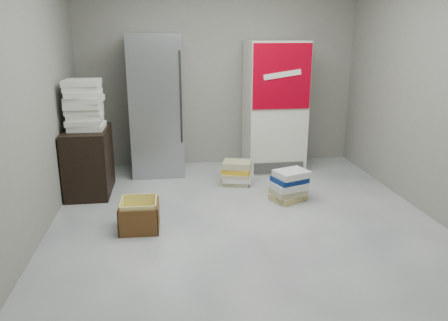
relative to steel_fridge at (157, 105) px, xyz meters
name	(u,v)px	position (x,y,z in m)	size (l,w,h in m)	color
ground	(250,233)	(0.90, -2.13, -0.95)	(5.00, 5.00, 0.00)	silver
room_shell	(253,46)	(0.90, -2.13, 0.85)	(4.04, 5.04, 2.82)	gray
steel_fridge	(157,105)	(0.00, 0.00, 0.00)	(0.70, 0.72, 1.90)	#A0A3A8
coke_cooler	(274,106)	(1.65, -0.01, -0.05)	(0.80, 0.73, 1.80)	silver
wood_shelf	(89,161)	(-0.83, -0.73, -0.55)	(0.50, 0.80, 0.80)	black
supply_box_stack	(84,105)	(-0.82, -0.73, 0.14)	(0.43, 0.45, 0.58)	silver
phonebook_stack_main	(289,186)	(1.52, -1.33, -0.76)	(0.48, 0.43, 0.37)	tan
phonebook_stack_side	(236,173)	(1.00, -0.68, -0.79)	(0.43, 0.38, 0.31)	tan
cardboard_box	(139,217)	(-0.18, -1.88, -0.82)	(0.39, 0.39, 0.31)	yellow
bucket_lid	(140,221)	(-0.18, -1.79, -0.91)	(0.32, 0.32, 0.08)	yellow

